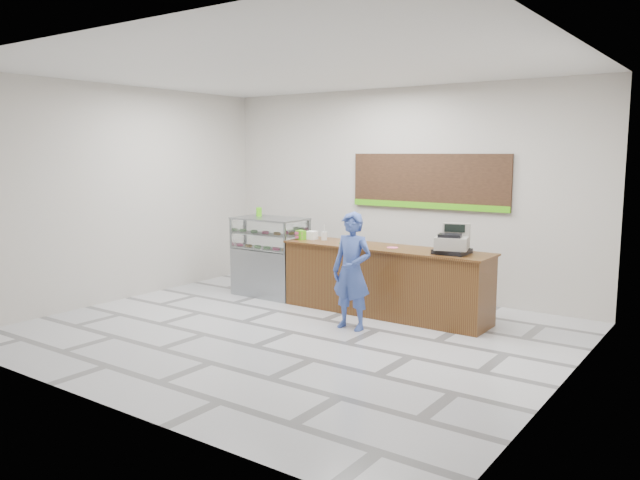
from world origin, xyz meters
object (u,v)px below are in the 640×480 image
Objects in this scene: sales_counter at (384,281)px; cash_register at (453,242)px; customer at (352,271)px; display_case at (270,256)px; serving_tray at (352,243)px.

cash_register reaches higher than sales_counter.
customer reaches higher than sales_counter.
cash_register is at bearing -0.10° from display_case.
sales_counter is 0.97m from customer.
display_case is 3.94× the size of serving_tray.
serving_tray is at bearing 165.13° from cash_register.
customer is (2.23, -0.93, 0.13)m from display_case.
display_case is 1.70m from serving_tray.
customer is (0.01, -0.93, 0.29)m from sales_counter.
display_case is at bearing 164.15° from cash_register.
serving_tray reaches higher than sales_counter.
sales_counter is at bearing 90.73° from customer.
sales_counter is at bearing 0.01° from display_case.
customer reaches higher than cash_register.
serving_tray is at bearing -176.79° from sales_counter.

